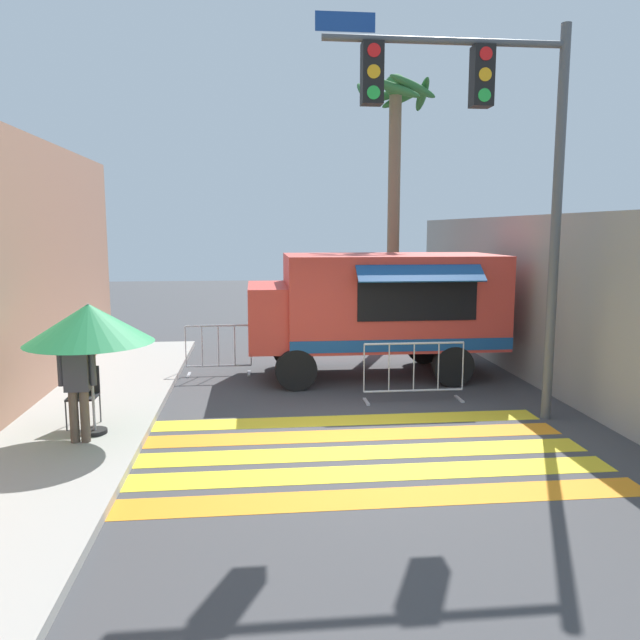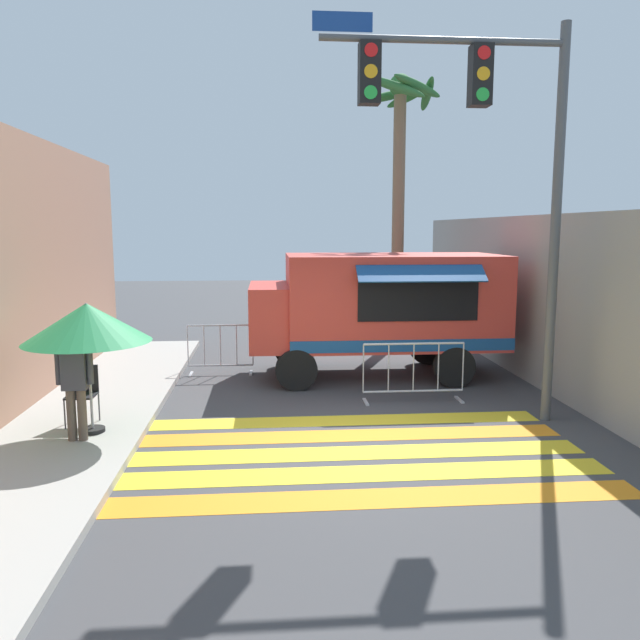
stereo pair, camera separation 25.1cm
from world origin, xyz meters
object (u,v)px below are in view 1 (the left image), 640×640
vendor_person (77,380)px  palm_tree (395,158)px  food_truck (372,304)px  patio_umbrella (89,324)px  traffic_signal_pole (485,138)px  folding_chair (84,390)px  barricade_side (219,351)px  barricade_front (414,372)px

vendor_person → palm_tree: 10.99m
food_truck → vendor_person: bearing=-140.4°
patio_umbrella → palm_tree: (6.22, 7.67, 3.28)m
traffic_signal_pole → palm_tree: palm_tree is taller
patio_umbrella → palm_tree: size_ratio=0.27×
traffic_signal_pole → vendor_person: bearing=-172.9°
traffic_signal_pole → vendor_person: traffic_signal_pole is taller
traffic_signal_pole → folding_chair: bearing=179.4°
food_truck → palm_tree: (1.31, 3.89, 3.48)m
folding_chair → vendor_person: bearing=-81.4°
traffic_signal_pole → patio_umbrella: 6.63m
vendor_person → barricade_side: 4.88m
patio_umbrella → barricade_side: 4.65m
food_truck → patio_umbrella: size_ratio=2.71×
patio_umbrella → vendor_person: (-0.11, -0.37, -0.75)m
food_truck → barricade_front: (0.39, -2.11, -1.03)m
food_truck → patio_umbrella: bearing=-142.4°
folding_chair → palm_tree: bearing=46.7°
traffic_signal_pole → vendor_person: size_ratio=3.94×
folding_chair → barricade_side: bearing=62.1°
barricade_front → barricade_side: 4.46m
folding_chair → palm_tree: (6.47, 7.20, 4.39)m
barricade_front → vendor_person: bearing=-159.4°
food_truck → folding_chair: 6.20m
barricade_front → palm_tree: palm_tree is taller
folding_chair → vendor_person: size_ratio=0.57×
barricade_front → barricade_side: bearing=145.8°
barricade_front → barricade_side: (-3.69, 2.51, -0.02)m
palm_tree → vendor_person: bearing=-128.2°
patio_umbrella → folding_chair: size_ratio=2.15×
folding_chair → barricade_front: bearing=10.9°
vendor_person → barricade_front: vendor_person is taller
traffic_signal_pole → barricade_side: bearing=139.3°
traffic_signal_pole → barricade_front: size_ratio=3.37×
traffic_signal_pole → patio_umbrella: (-6.01, -0.39, -2.77)m
patio_umbrella → vendor_person: size_ratio=1.22×
traffic_signal_pole → patio_umbrella: bearing=-176.2°
patio_umbrella → food_truck: bearing=37.6°
barricade_front → food_truck: bearing=100.6°
vendor_person → barricade_front: (5.41, 2.04, -0.49)m
barricade_front → barricade_side: same height
barricade_front → folding_chair: bearing=-167.7°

